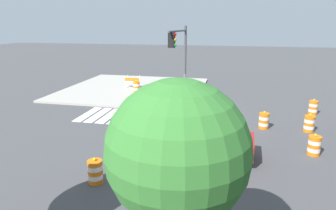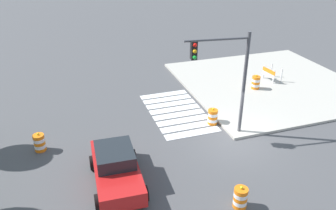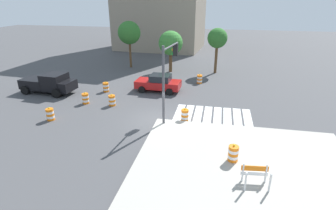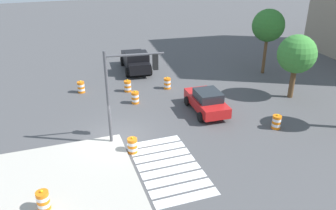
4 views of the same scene
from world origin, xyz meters
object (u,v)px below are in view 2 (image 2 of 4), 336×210
(traffic_barrel_median_far, at_px, (213,117))
(traffic_light_pole, at_px, (224,68))
(construction_barricade, at_px, (270,73))
(sports_car, at_px, (116,167))
(traffic_barrel_far_curb, at_px, (240,198))
(traffic_barrel_on_sidewalk, at_px, (256,82))
(traffic_barrel_lane_center, at_px, (39,143))

(traffic_barrel_median_far, xyz_separation_m, traffic_light_pole, (-1.26, 0.19, 3.46))
(construction_barricade, relative_size, traffic_light_pole, 0.24)
(sports_car, xyz_separation_m, traffic_barrel_far_curb, (-3.02, -4.39, -0.36))
(traffic_barrel_on_sidewalk, bearing_deg, traffic_light_pole, 132.55)
(traffic_light_pole, bearing_deg, traffic_barrel_lane_center, 80.38)
(traffic_barrel_median_far, relative_size, traffic_barrel_on_sidewalk, 1.00)
(sports_car, bearing_deg, construction_barricade, -58.98)
(traffic_barrel_far_curb, distance_m, traffic_light_pole, 6.42)
(traffic_barrel_far_curb, height_order, traffic_barrel_on_sidewalk, traffic_barrel_on_sidewalk)
(sports_car, height_order, traffic_barrel_on_sidewalk, sports_car)
(traffic_barrel_lane_center, bearing_deg, traffic_light_pole, -99.62)
(traffic_barrel_median_far, distance_m, traffic_light_pole, 3.69)
(sports_car, bearing_deg, traffic_barrel_median_far, -61.20)
(traffic_barrel_median_far, height_order, traffic_barrel_on_sidewalk, traffic_barrel_on_sidewalk)
(traffic_barrel_on_sidewalk, height_order, traffic_light_pole, traffic_light_pole)
(traffic_barrel_lane_center, height_order, construction_barricade, construction_barricade)
(sports_car, distance_m, traffic_light_pole, 7.08)
(traffic_barrel_far_curb, bearing_deg, construction_barricade, -38.06)
(traffic_barrel_median_far, xyz_separation_m, traffic_barrel_on_sidewalk, (3.32, -4.81, 0.15))
(traffic_light_pole, bearing_deg, construction_barricade, -50.71)
(traffic_barrel_lane_center, distance_m, traffic_barrel_on_sidewalk, 14.51)
(construction_barricade, bearing_deg, traffic_barrel_median_far, 123.01)
(traffic_barrel_lane_center, height_order, traffic_barrel_on_sidewalk, traffic_barrel_on_sidewalk)
(traffic_barrel_on_sidewalk, xyz_separation_m, traffic_light_pole, (-4.59, 4.99, 3.31))
(traffic_barrel_far_curb, height_order, traffic_light_pole, traffic_light_pole)
(traffic_barrel_far_curb, relative_size, traffic_barrel_lane_center, 1.00)
(sports_car, bearing_deg, traffic_light_pole, -70.39)
(traffic_light_pole, bearing_deg, traffic_barrel_far_curb, 162.71)
(sports_car, distance_m, traffic_barrel_lane_center, 4.90)
(traffic_barrel_lane_center, xyz_separation_m, traffic_light_pole, (-1.56, -9.19, 3.46))
(construction_barricade, height_order, traffic_light_pole, traffic_light_pole)
(sports_car, height_order, construction_barricade, sports_car)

